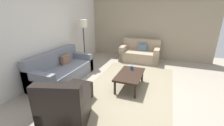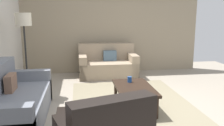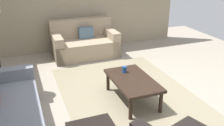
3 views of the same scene
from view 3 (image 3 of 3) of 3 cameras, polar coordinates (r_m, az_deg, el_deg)
ground_plane at (r=4.38m, az=4.62°, el=-8.36°), size 8.00×8.00×0.00m
area_rug at (r=4.38m, az=4.63°, el=-8.31°), size 3.53×2.24×0.01m
couch_loveseat at (r=6.30m, az=-6.47°, el=4.49°), size 0.91×1.56×0.88m
coffee_table at (r=4.19m, az=4.75°, el=-4.28°), size 1.10×0.64×0.41m
cup at (r=4.38m, az=2.86°, el=-1.47°), size 0.08×0.08×0.11m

